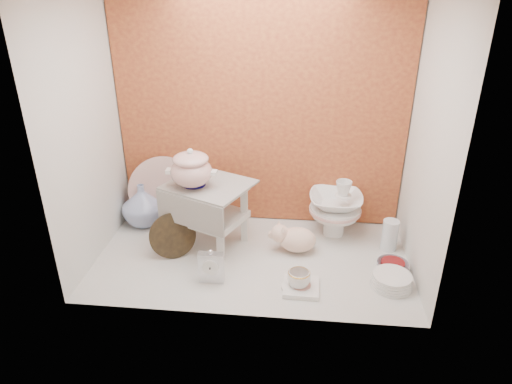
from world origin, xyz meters
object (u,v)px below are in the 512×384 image
Objects in this scene: mantel_clock at (211,266)px; dinner_plate_stack at (392,280)px; blue_white_vase at (143,205)px; plush_pig at (297,239)px; crystal_bowl at (392,267)px; soup_tureen at (191,168)px; floral_platter at (163,190)px; gold_rim_teacup at (299,279)px; porcelain_tower at (335,208)px; step_stool at (210,214)px.

mantel_clock is 0.96m from dinner_plate_stack.
blue_white_vase reaches higher than dinner_plate_stack.
plush_pig is 0.56m from crystal_bowl.
mantel_clock reaches higher than crystal_bowl.
soup_tureen is 1.25m from dinner_plate_stack.
floral_platter reaches higher than plush_pig.
gold_rim_teacup is (0.47, -0.01, -0.04)m from mantel_clock.
floral_platter is at bearing 30.22° from blue_white_vase.
porcelain_tower is (1.12, -0.08, -0.03)m from floral_platter.
crystal_bowl is (1.42, -0.45, -0.19)m from floral_platter.
soup_tureen is (-0.09, -0.05, 0.32)m from step_stool.
crystal_bowl is at bearing 6.14° from plush_pig.
porcelain_tower is at bearing 70.32° from gold_rim_teacup.
soup_tureen is 1.25m from crystal_bowl.
floral_platter is 1.59× the size of blue_white_vase.
blue_white_vase is at bearing 150.16° from gold_rim_teacup.
step_stool is 0.41m from mantel_clock.
floral_platter is 3.67× the size of gold_rim_teacup.
dinner_plate_stack is (1.52, -0.52, -0.10)m from blue_white_vase.
mantel_clock is at bearing -64.53° from soup_tureen.
soup_tureen reaches higher than mantel_clock.
floral_platter is at bearing 156.96° from dinner_plate_stack.
soup_tureen is at bearing -48.36° from floral_platter.
blue_white_vase is at bearing 179.81° from porcelain_tower.
crystal_bowl is (0.53, -0.15, -0.06)m from plush_pig.
step_stool is 0.69m from gold_rim_teacup.
dinner_plate_stack is at bearing -61.52° from porcelain_tower.
plush_pig is at bearing -18.98° from floral_platter.
gold_rim_teacup is at bearing -29.84° from blue_white_vase.
gold_rim_teacup is 0.55× the size of dinner_plate_stack.
porcelain_tower is at bearing 129.25° from crystal_bowl.
soup_tureen is 0.62× the size of floral_platter.
step_stool reaches higher than mantel_clock.
mantel_clock is 0.89m from porcelain_tower.
porcelain_tower is (0.21, 0.59, 0.13)m from gold_rim_teacup.
step_stool is 1.63× the size of plush_pig.
floral_platter is (-0.36, 0.26, 0.02)m from step_stool.
blue_white_vase reaches higher than plush_pig.
crystal_bowl is at bearing 79.19° from dinner_plate_stack.
soup_tureen is 0.98× the size of plush_pig.
blue_white_vase is 0.75× the size of porcelain_tower.
step_stool is at bearing -35.63° from floral_platter.
floral_platter reaches higher than mantel_clock.
crystal_bowl is (1.15, -0.14, -0.49)m from soup_tureen.
dinner_plate_stack is at bearing 6.44° from step_stool.
gold_rim_teacup is 0.64m from porcelain_tower.
soup_tureen is 0.93m from porcelain_tower.
blue_white_vase is at bearing 161.04° from dinner_plate_stack.
step_stool is 1.09m from crystal_bowl.
soup_tureen is 0.60m from blue_white_vase.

